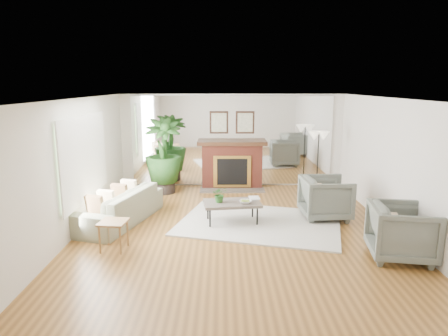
{
  "coord_description": "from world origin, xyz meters",
  "views": [
    {
      "loc": [
        -0.28,
        -7.26,
        2.76
      ],
      "look_at": [
        -0.23,
        0.6,
        1.1
      ],
      "focal_mm": 32.0,
      "sensor_mm": 36.0,
      "label": 1
    }
  ],
  "objects_px": {
    "side_table": "(113,226)",
    "floor_lamp": "(319,141)",
    "armchair_front": "(402,232)",
    "sofa": "(119,206)",
    "fireplace": "(232,164)",
    "armchair_back": "(326,198)",
    "potted_ficus": "(163,153)",
    "coffee_table": "(232,204)"
  },
  "relations": [
    {
      "from": "side_table",
      "to": "floor_lamp",
      "type": "distance_m",
      "value": 5.6
    },
    {
      "from": "armchair_front",
      "to": "floor_lamp",
      "type": "distance_m",
      "value": 4.02
    },
    {
      "from": "sofa",
      "to": "armchair_front",
      "type": "bearing_deg",
      "value": 86.8
    },
    {
      "from": "armchair_front",
      "to": "floor_lamp",
      "type": "relative_size",
      "value": 0.61
    },
    {
      "from": "fireplace",
      "to": "armchair_back",
      "type": "bearing_deg",
      "value": -53.6
    },
    {
      "from": "sofa",
      "to": "armchair_back",
      "type": "distance_m",
      "value": 4.25
    },
    {
      "from": "sofa",
      "to": "side_table",
      "type": "bearing_deg",
      "value": 26.71
    },
    {
      "from": "side_table",
      "to": "armchair_front",
      "type": "bearing_deg",
      "value": -4.49
    },
    {
      "from": "sofa",
      "to": "potted_ficus",
      "type": "relative_size",
      "value": 1.18
    },
    {
      "from": "coffee_table",
      "to": "sofa",
      "type": "bearing_deg",
      "value": 177.55
    },
    {
      "from": "fireplace",
      "to": "armchair_front",
      "type": "height_order",
      "value": "fireplace"
    },
    {
      "from": "fireplace",
      "to": "floor_lamp",
      "type": "xyz_separation_m",
      "value": [
        2.15,
        -0.63,
        0.71
      ]
    },
    {
      "from": "armchair_back",
      "to": "floor_lamp",
      "type": "bearing_deg",
      "value": -10.48
    },
    {
      "from": "coffee_table",
      "to": "floor_lamp",
      "type": "relative_size",
      "value": 0.74
    },
    {
      "from": "floor_lamp",
      "to": "armchair_back",
      "type": "bearing_deg",
      "value": -97.94
    },
    {
      "from": "side_table",
      "to": "sofa",
      "type": "bearing_deg",
      "value": 100.38
    },
    {
      "from": "coffee_table",
      "to": "potted_ficus",
      "type": "xyz_separation_m",
      "value": [
        -1.69,
        2.35,
        0.62
      ]
    },
    {
      "from": "sofa",
      "to": "potted_ficus",
      "type": "bearing_deg",
      "value": -178.41
    },
    {
      "from": "potted_ficus",
      "to": "armchair_front",
      "type": "bearing_deg",
      "value": -42.57
    },
    {
      "from": "sofa",
      "to": "armchair_back",
      "type": "bearing_deg",
      "value": 109.15
    },
    {
      "from": "potted_ficus",
      "to": "armchair_back",
      "type": "bearing_deg",
      "value": -29.25
    },
    {
      "from": "armchair_back",
      "to": "floor_lamp",
      "type": "xyz_separation_m",
      "value": [
        0.27,
        1.92,
        0.93
      ]
    },
    {
      "from": "coffee_table",
      "to": "floor_lamp",
      "type": "bearing_deg",
      "value": 45.04
    },
    {
      "from": "fireplace",
      "to": "side_table",
      "type": "height_order",
      "value": "fireplace"
    },
    {
      "from": "side_table",
      "to": "potted_ficus",
      "type": "bearing_deg",
      "value": 84.7
    },
    {
      "from": "sofa",
      "to": "fireplace",
      "type": "bearing_deg",
      "value": 155.83
    },
    {
      "from": "fireplace",
      "to": "sofa",
      "type": "height_order",
      "value": "fireplace"
    },
    {
      "from": "armchair_front",
      "to": "potted_ficus",
      "type": "distance_m",
      "value": 5.96
    },
    {
      "from": "armchair_back",
      "to": "side_table",
      "type": "relative_size",
      "value": 1.92
    },
    {
      "from": "potted_ficus",
      "to": "side_table",
      "type": "bearing_deg",
      "value": -95.3
    },
    {
      "from": "armchair_front",
      "to": "side_table",
      "type": "distance_m",
      "value": 4.72
    },
    {
      "from": "floor_lamp",
      "to": "fireplace",
      "type": "bearing_deg",
      "value": 163.55
    },
    {
      "from": "armchair_front",
      "to": "armchair_back",
      "type": "bearing_deg",
      "value": 29.14
    },
    {
      "from": "armchair_back",
      "to": "armchair_front",
      "type": "distance_m",
      "value": 2.09
    },
    {
      "from": "armchair_front",
      "to": "potted_ficus",
      "type": "bearing_deg",
      "value": 56.53
    },
    {
      "from": "armchair_back",
      "to": "armchair_front",
      "type": "height_order",
      "value": "armchair_front"
    },
    {
      "from": "fireplace",
      "to": "potted_ficus",
      "type": "bearing_deg",
      "value": -163.91
    },
    {
      "from": "coffee_table",
      "to": "potted_ficus",
      "type": "relative_size",
      "value": 0.62
    },
    {
      "from": "armchair_back",
      "to": "potted_ficus",
      "type": "bearing_deg",
      "value": 58.21
    },
    {
      "from": "armchair_front",
      "to": "floor_lamp",
      "type": "bearing_deg",
      "value": 15.71
    },
    {
      "from": "armchair_back",
      "to": "side_table",
      "type": "distance_m",
      "value": 4.3
    },
    {
      "from": "coffee_table",
      "to": "side_table",
      "type": "height_order",
      "value": "side_table"
    }
  ]
}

